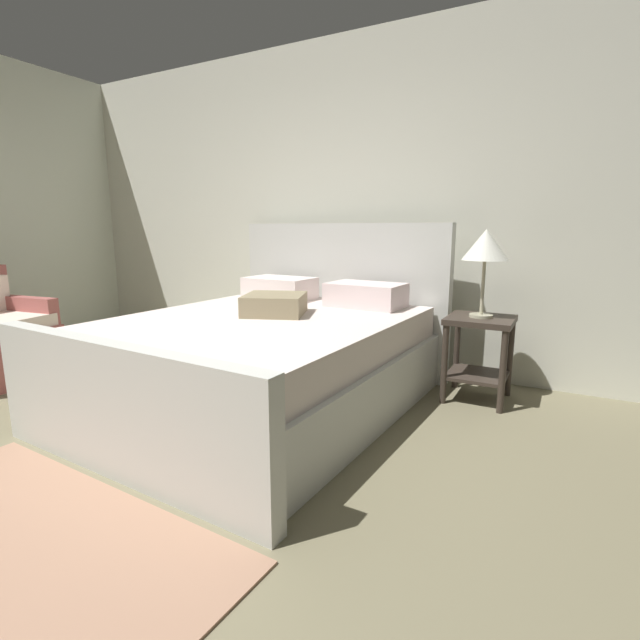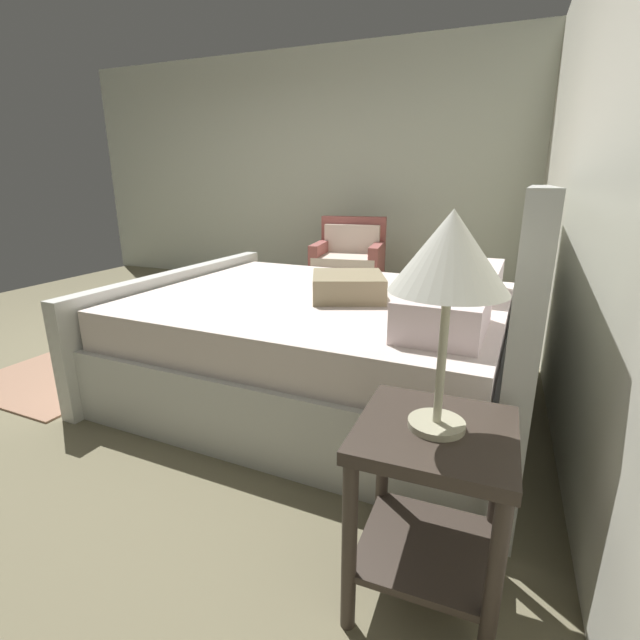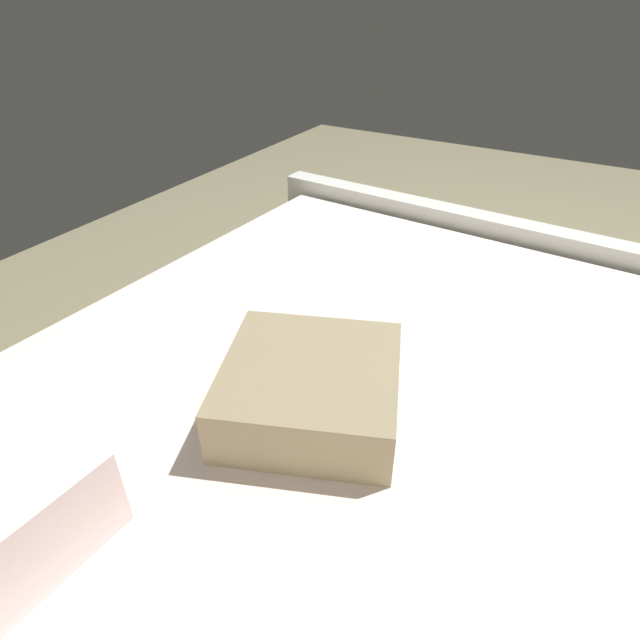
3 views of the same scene
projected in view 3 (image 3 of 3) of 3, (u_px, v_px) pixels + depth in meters
ground_plane at (513, 309)px, 2.82m from camera, size 5.77×5.85×0.02m
bed at (331, 462)px, 1.48m from camera, size 2.03×2.40×1.25m
area_rug at (485, 292)px, 2.94m from camera, size 1.91×1.07×0.01m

